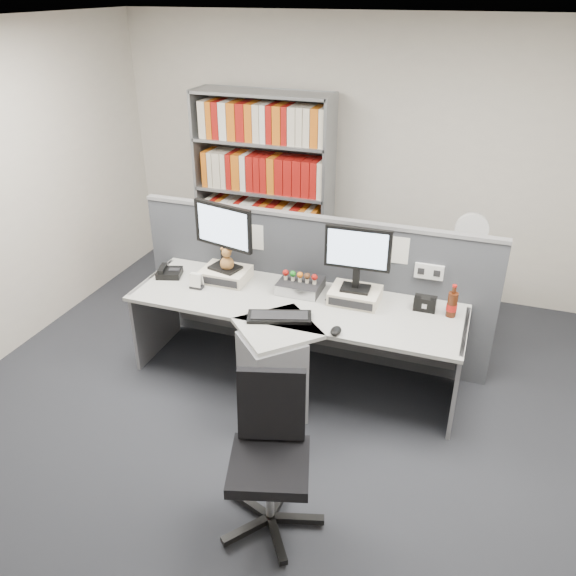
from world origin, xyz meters
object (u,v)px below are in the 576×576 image
at_px(filing_cabinet, 461,299).
at_px(office_chair, 270,450).
at_px(desktop_pc, 301,286).
at_px(keyboard, 279,317).
at_px(shelving_unit, 264,194).
at_px(desk_fan, 471,233).
at_px(monitor_left, 223,231).
at_px(monitor_right, 358,254).
at_px(desk_phone, 169,272).
at_px(speaker, 425,303).
at_px(desk, 286,345).
at_px(mouse, 336,331).
at_px(desk_calendar, 196,282).
at_px(cola_bottle, 452,305).

xyz_separation_m(filing_cabinet, office_chair, (-0.88, -2.56, 0.16)).
bearing_deg(desktop_pc, keyboard, -90.93).
relative_size(desktop_pc, keyboard, 0.67).
height_order(shelving_unit, desk_fan, shelving_unit).
distance_m(monitor_left, shelving_unit, 1.49).
bearing_deg(desktop_pc, desk_fan, 39.22).
bearing_deg(monitor_right, desk_phone, -176.57).
height_order(desktop_pc, desk_fan, desk_fan).
relative_size(monitor_left, desktop_pc, 1.66).
bearing_deg(speaker, keyboard, -153.84).
bearing_deg(desk, desk_fan, 49.38).
xyz_separation_m(speaker, filing_cabinet, (0.24, 0.98, -0.42)).
xyz_separation_m(mouse, shelving_unit, (-1.32, 1.97, 0.23)).
bearing_deg(speaker, desk, -156.31).
bearing_deg(desktop_pc, speaker, 1.03).
bearing_deg(desktop_pc, shelving_unit, 121.44).
bearing_deg(shelving_unit, mouse, -56.20).
bearing_deg(mouse, filing_cabinet, 62.96).
distance_m(shelving_unit, office_chair, 3.28).
bearing_deg(shelving_unit, speaker, -37.40).
relative_size(monitor_right, keyboard, 1.01).
xyz_separation_m(monitor_left, desk_fan, (1.87, 1.02, -0.15)).
relative_size(keyboard, office_chair, 0.53).
bearing_deg(keyboard, mouse, -7.95).
bearing_deg(desktop_pc, filing_cabinet, 39.23).
distance_m(monitor_right, keyboard, 0.75).
bearing_deg(desk_calendar, desktop_pc, 16.18).
bearing_deg(mouse, desk_fan, 62.95).
height_order(monitor_left, mouse, monitor_left).
distance_m(monitor_right, mouse, 0.64).
xyz_separation_m(desk, desk_phone, (-1.15, 0.29, 0.30)).
bearing_deg(desktop_pc, office_chair, -77.84).
height_order(desk_calendar, cola_bottle, cola_bottle).
xyz_separation_m(keyboard, desk_calendar, (-0.80, 0.23, 0.04)).
bearing_deg(speaker, mouse, -134.71).
relative_size(desk_calendar, speaker, 0.78).
bearing_deg(keyboard, desk_calendar, 163.72).
bearing_deg(monitor_right, office_chair, -94.28).
height_order(mouse, shelving_unit, shelving_unit).
relative_size(speaker, cola_bottle, 0.64).
height_order(keyboard, desk_phone, desk_phone).
xyz_separation_m(desk_calendar, filing_cabinet, (2.03, 1.23, -0.42)).
xyz_separation_m(desk_phone, desk_calendar, (0.32, -0.12, 0.02)).
distance_m(monitor_right, filing_cabinet, 1.49).
relative_size(monitor_right, desktop_pc, 1.52).
xyz_separation_m(monitor_right, keyboard, (-0.46, -0.45, -0.39)).
height_order(mouse, desk_fan, desk_fan).
bearing_deg(desk_fan, monitor_left, -151.44).
height_order(monitor_right, cola_bottle, monitor_right).
relative_size(monitor_left, cola_bottle, 2.18).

